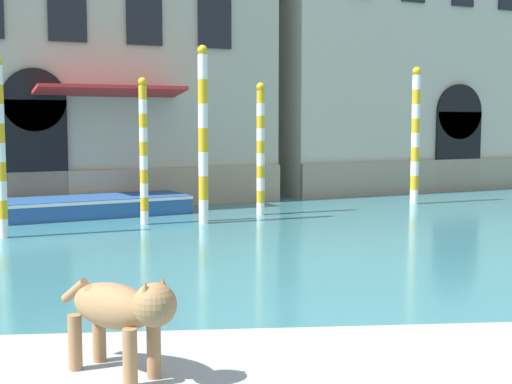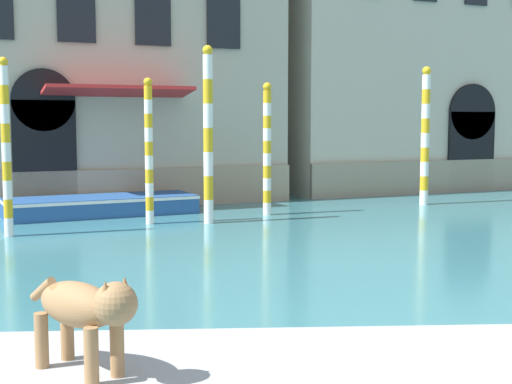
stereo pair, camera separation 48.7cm
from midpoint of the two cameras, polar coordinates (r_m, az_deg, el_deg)
dog_on_deck at (r=5.92m, az=-13.12°, el=-9.14°), size 0.76×1.16×0.85m
boat_moored_near_palazzo at (r=20.49m, az=-13.56°, el=-1.09°), size 5.35×2.08×0.52m
mooring_pole_0 at (r=18.35m, az=-9.74°, el=3.25°), size 0.22×0.22×3.74m
mooring_pole_1 at (r=23.10m, az=12.04°, el=4.45°), size 0.27×0.27×4.33m
mooring_pole_2 at (r=18.34m, az=-5.02°, el=4.61°), size 0.26×0.26×4.56m
mooring_pole_3 at (r=19.97m, az=-0.33°, el=3.49°), size 0.24×0.24×3.71m
mooring_pole_4 at (r=17.10m, az=-20.52°, el=3.37°), size 0.21×0.21×4.08m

